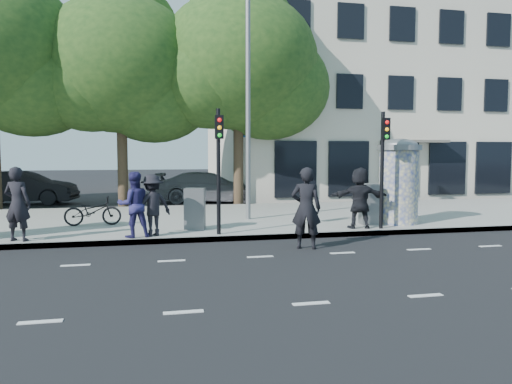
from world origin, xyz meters
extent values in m
plane|color=black|center=(0.00, 0.00, 0.00)|extent=(120.00, 120.00, 0.00)
cube|color=gray|center=(0.00, 7.50, 0.07)|extent=(40.00, 8.00, 0.15)
cube|color=slate|center=(0.00, 3.55, 0.07)|extent=(40.00, 0.10, 0.16)
cube|color=silver|center=(0.00, -2.20, 0.00)|extent=(32.00, 0.12, 0.01)
cube|color=silver|center=(0.00, 1.40, 0.00)|extent=(32.00, 0.12, 0.01)
cylinder|color=beige|center=(5.20, 4.70, 1.30)|extent=(1.20, 1.20, 2.30)
cylinder|color=slate|center=(5.20, 4.70, 2.53)|extent=(1.36, 1.36, 0.16)
ellipsoid|color=slate|center=(5.20, 4.70, 2.61)|extent=(1.10, 1.10, 0.38)
cylinder|color=black|center=(-0.60, 3.85, 1.85)|extent=(0.11, 0.11, 3.40)
cube|color=black|center=(-0.60, 3.67, 3.05)|extent=(0.22, 0.14, 0.62)
cylinder|color=black|center=(4.20, 3.85, 1.85)|extent=(0.11, 0.11, 3.40)
cube|color=black|center=(4.20, 3.67, 3.05)|extent=(0.22, 0.14, 0.62)
cylinder|color=slate|center=(0.80, 6.70, 4.15)|extent=(0.16, 0.16, 8.00)
cylinder|color=#38281C|center=(-3.50, 12.70, 2.21)|extent=(0.44, 0.44, 4.41)
ellipsoid|color=#1D3F17|center=(-3.50, 12.70, 6.08)|extent=(6.80, 6.80, 5.78)
cylinder|color=#38281C|center=(1.50, 12.30, 2.29)|extent=(0.44, 0.44, 4.59)
ellipsoid|color=#1D3F17|center=(1.50, 12.30, 6.32)|extent=(7.00, 7.00, 5.95)
cube|color=beige|center=(12.00, 20.00, 6.00)|extent=(20.00, 15.00, 12.00)
cube|color=black|center=(12.00, 12.45, 1.60)|extent=(18.00, 0.10, 2.60)
cube|color=#59544C|center=(10.00, 12.10, 2.90)|extent=(3.20, 0.90, 0.12)
cube|color=#194C8C|center=(2.50, 12.45, 3.20)|extent=(1.60, 0.06, 0.30)
imported|color=black|center=(-5.68, 3.90, 1.09)|extent=(0.80, 0.65, 1.88)
imported|color=navy|center=(-2.84, 3.85, 1.01)|extent=(0.95, 0.80, 1.73)
imported|color=black|center=(-2.37, 3.97, 0.97)|extent=(1.22, 1.00, 1.65)
imported|color=black|center=(3.60, 4.03, 1.05)|extent=(1.75, 0.91, 1.80)
imported|color=black|center=(1.33, 2.13, 1.01)|extent=(0.86, 0.71, 2.02)
imported|color=black|center=(-4.12, 6.27, 0.59)|extent=(0.59, 1.68, 0.88)
cube|color=slate|center=(-1.16, 4.80, 0.75)|extent=(0.66, 0.54, 1.20)
cube|color=slate|center=(4.28, 4.77, 0.78)|extent=(0.64, 0.49, 1.26)
imported|color=black|center=(-7.99, 14.93, 0.76)|extent=(2.21, 4.77, 1.51)
imported|color=slate|center=(0.38, 14.01, 0.72)|extent=(2.87, 5.23, 1.44)
camera|label=1|loc=(-2.51, -9.53, 2.39)|focal=35.00mm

